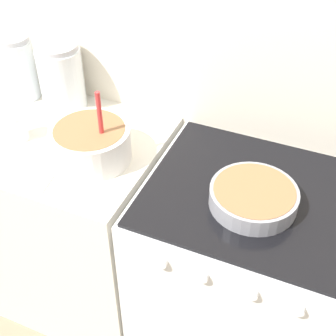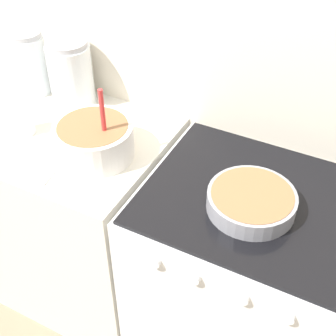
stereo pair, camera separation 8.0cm
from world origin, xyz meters
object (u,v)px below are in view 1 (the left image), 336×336
stove (244,280)px  mixing_bowl (91,142)px  storage_jar_middle (62,81)px  tin_can (16,127)px  storage_jar_left (20,72)px  baking_pan (253,197)px

stove → mixing_bowl: (-0.57, -0.05, 0.51)m
stove → storage_jar_middle: size_ratio=3.38×
stove → tin_can: 1.01m
mixing_bowl → storage_jar_middle: (-0.26, 0.24, 0.04)m
storage_jar_left → tin_can: size_ratio=2.52×
storage_jar_middle → tin_can: size_ratio=2.57×
mixing_bowl → tin_can: (-0.31, -0.01, -0.02)m
baking_pan → storage_jar_left: bearing=166.5°
storage_jar_left → storage_jar_middle: bearing=0.0°
storage_jar_left → tin_can: storage_jar_left is taller
mixing_bowl → storage_jar_left: 0.53m
stove → baking_pan: size_ratio=3.29×
baking_pan → storage_jar_left: 1.07m
storage_jar_left → tin_can: 0.31m
stove → tin_can: size_ratio=8.69×
storage_jar_left → mixing_bowl: bearing=-27.7°
stove → storage_jar_middle: (-0.84, 0.20, 0.56)m
mixing_bowl → storage_jar_left: mixing_bowl is taller
storage_jar_middle → mixing_bowl: bearing=-42.6°
stove → storage_jar_left: size_ratio=3.45×
tin_can → stove: bearing=3.6°
mixing_bowl → storage_jar_middle: bearing=137.4°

